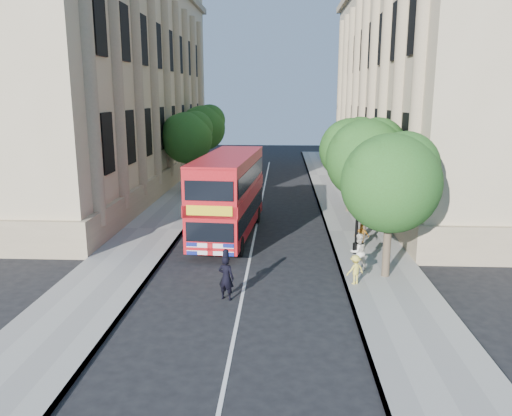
# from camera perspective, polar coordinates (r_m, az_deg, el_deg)

# --- Properties ---
(ground) EXTENTS (120.00, 120.00, 0.00)m
(ground) POSITION_cam_1_polar(r_m,az_deg,el_deg) (18.51, -1.79, -11.01)
(ground) COLOR black
(ground) RESTS_ON ground
(pavement_right) EXTENTS (3.50, 80.00, 0.12)m
(pavement_right) POSITION_cam_1_polar(r_m,az_deg,el_deg) (28.21, 11.67, -2.73)
(pavement_right) COLOR gray
(pavement_right) RESTS_ON ground
(pavement_left) EXTENTS (3.50, 80.00, 0.12)m
(pavement_left) POSITION_cam_1_polar(r_m,az_deg,el_deg) (28.79, -11.60, -2.41)
(pavement_left) COLOR gray
(pavement_left) RESTS_ON ground
(building_right) EXTENTS (12.00, 38.00, 18.00)m
(building_right) POSITION_cam_1_polar(r_m,az_deg,el_deg) (42.73, 20.43, 14.04)
(building_right) COLOR tan
(building_right) RESTS_ON ground
(building_left) EXTENTS (12.00, 38.00, 18.00)m
(building_left) POSITION_cam_1_polar(r_m,az_deg,el_deg) (43.66, -18.01, 14.17)
(building_left) COLOR tan
(building_left) RESTS_ON ground
(tree_right_near) EXTENTS (4.00, 4.00, 6.08)m
(tree_right_near) POSITION_cam_1_polar(r_m,az_deg,el_deg) (20.64, 15.27, 3.36)
(tree_right_near) COLOR #473828
(tree_right_near) RESTS_ON ground
(tree_right_mid) EXTENTS (4.20, 4.20, 6.37)m
(tree_right_mid) POSITION_cam_1_polar(r_m,az_deg,el_deg) (26.45, 12.60, 5.90)
(tree_right_mid) COLOR #473828
(tree_right_mid) RESTS_ON ground
(tree_right_far) EXTENTS (4.00, 4.00, 6.15)m
(tree_right_far) POSITION_cam_1_polar(r_m,az_deg,el_deg) (32.37, 10.87, 6.94)
(tree_right_far) COLOR #473828
(tree_right_far) RESTS_ON ground
(tree_left_far) EXTENTS (4.00, 4.00, 6.30)m
(tree_left_far) POSITION_cam_1_polar(r_m,az_deg,el_deg) (39.73, -7.84, 8.28)
(tree_left_far) COLOR #473828
(tree_left_far) RESTS_ON ground
(tree_left_back) EXTENTS (4.20, 4.20, 6.65)m
(tree_left_back) POSITION_cam_1_polar(r_m,az_deg,el_deg) (47.58, -6.04, 9.36)
(tree_left_back) COLOR #473828
(tree_left_back) RESTS_ON ground
(lamp_post) EXTENTS (0.32, 0.32, 5.16)m
(lamp_post) POSITION_cam_1_polar(r_m,az_deg,el_deg) (23.68, 11.55, 0.42)
(lamp_post) COLOR black
(lamp_post) RESTS_ON pavement_right
(double_decker_bus) EXTENTS (3.19, 9.55, 4.34)m
(double_decker_bus) POSITION_cam_1_polar(r_m,az_deg,el_deg) (26.50, -3.13, 1.72)
(double_decker_bus) COLOR #AE0C12
(double_decker_bus) RESTS_ON ground
(box_van) EXTENTS (2.35, 5.34, 3.01)m
(box_van) POSITION_cam_1_polar(r_m,az_deg,el_deg) (31.67, -2.94, 1.84)
(box_van) COLOR black
(box_van) RESTS_ON ground
(police_constable) EXTENTS (0.72, 0.60, 1.70)m
(police_constable) POSITION_cam_1_polar(r_m,az_deg,el_deg) (18.71, -3.43, -7.96)
(police_constable) COLOR black
(police_constable) RESTS_ON ground
(woman_pedestrian) EXTENTS (0.95, 0.85, 1.61)m
(woman_pedestrian) POSITION_cam_1_polar(r_m,az_deg,el_deg) (21.83, 11.62, -4.93)
(woman_pedestrian) COLOR silver
(woman_pedestrian) RESTS_ON pavement_right
(child_a) EXTENTS (0.77, 0.46, 1.23)m
(child_a) POSITION_cam_1_polar(r_m,az_deg,el_deg) (24.95, 11.96, -3.17)
(child_a) COLOR orange
(child_a) RESTS_ON pavement_right
(child_b) EXTENTS (0.89, 0.76, 1.19)m
(child_b) POSITION_cam_1_polar(r_m,az_deg,el_deg) (20.29, 11.26, -6.91)
(child_b) COLOR #D9C54A
(child_b) RESTS_ON pavement_right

